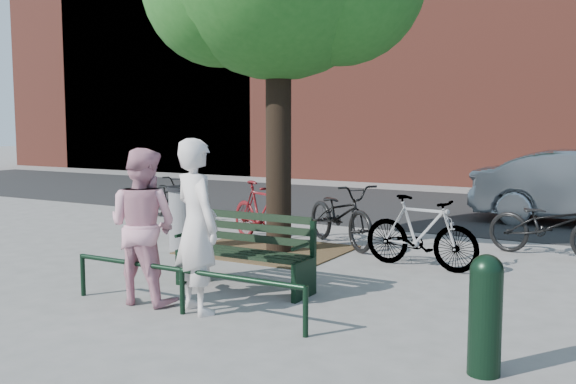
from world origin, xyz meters
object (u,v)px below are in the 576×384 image
Objects in this scene: person_right at (143,226)px; person_left at (197,226)px; bollard at (485,311)px; bicycle_c at (341,214)px; park_bench at (248,250)px; litter_bin at (183,217)px.

person_left is at bearing 174.76° from person_right.
bicycle_c reaches higher than bollard.
park_bench is 3.48m from bollard.
bicycle_c is at bearing 92.94° from park_bench.
bicycle_c is (-0.25, 4.19, -0.41)m from person_left.
litter_bin is (-2.28, 1.56, 0.04)m from park_bench.
park_bench is 1.22m from person_left.
park_bench is at bearing -60.24° from person_left.
bollard is 0.50× the size of bicycle_c.
litter_bin reaches higher than park_bench.
litter_bin is 2.60m from bicycle_c.
litter_bin is (-2.37, 2.69, -0.43)m from person_left.
park_bench is 0.98× the size of person_right.
person_right is 1.77× the size of bollard.
bollard is 5.56m from bicycle_c.
bicycle_c is at bearing -61.37° from person_left.
person_right is 3.16m from litter_bin.
bicycle_c is (0.52, 4.19, -0.35)m from person_right.
person_left is (0.09, -1.12, 0.47)m from park_bench.
bollard is at bearing -28.18° from litter_bin.
park_bench is at bearing -126.50° from person_right.
bollard is (3.87, -0.24, -0.35)m from person_right.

